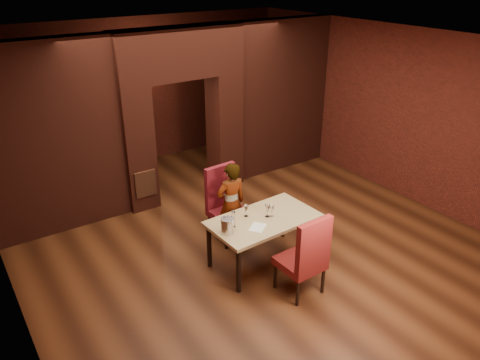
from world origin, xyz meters
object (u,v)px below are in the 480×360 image
object	(u,v)px
wine_glass_a	(246,211)
wine_glass_c	(272,211)
chair_far	(229,205)
chair_near	(300,253)
water_bottle	(233,218)
wine_bucket	(227,226)
wine_glass_b	(268,211)
dining_table	(263,240)
potted_plant	(259,213)
person_seated	(231,204)

from	to	relation	value
wine_glass_a	wine_glass_c	world-z (taller)	wine_glass_a
chair_far	chair_near	xyz separation A→B (m)	(0.06, -1.71, -0.00)
chair_near	water_bottle	distance (m)	1.07
chair_far	wine_bucket	distance (m)	1.12
chair_far	wine_glass_a	bearing A→B (deg)	-104.22
wine_bucket	chair_far	bearing A→B (deg)	55.97
chair_near	wine_glass_c	world-z (taller)	chair_near
wine_glass_a	wine_glass_b	distance (m)	0.32
dining_table	wine_glass_a	distance (m)	0.54
potted_plant	chair_near	bearing A→B (deg)	-109.25
wine_glass_a	wine_glass_b	xyz separation A→B (m)	(0.26, -0.19, 0.01)
dining_table	chair_near	world-z (taller)	chair_near
dining_table	chair_near	distance (m)	0.88
chair_near	potted_plant	distance (m)	1.93
chair_near	water_bottle	world-z (taller)	chair_near
chair_far	wine_glass_a	size ratio (longest dim) A/B	6.79
water_bottle	wine_bucket	bearing A→B (deg)	-150.72
wine_glass_a	wine_bucket	world-z (taller)	wine_bucket
wine_glass_a	potted_plant	size ratio (longest dim) A/B	0.40
person_seated	water_bottle	xyz separation A→B (m)	(-0.41, -0.70, 0.19)
dining_table	water_bottle	size ratio (longest dim) A/B	6.14
chair_far	wine_glass_c	bearing A→B (deg)	-81.69
chair_near	wine_glass_a	distance (m)	1.09
wine_glass_b	wine_glass_c	size ratio (longest dim) A/B	1.11
chair_far	chair_near	world-z (taller)	chair_far
wine_bucket	potted_plant	xyz separation A→B (m)	(1.29, 0.97, -0.65)
chair_far	wine_glass_c	xyz separation A→B (m)	(0.19, -0.89, 0.23)
chair_far	wine_bucket	world-z (taller)	chair_far
dining_table	chair_near	bearing A→B (deg)	-92.05
chair_far	dining_table	bearing A→B (deg)	-90.02
chair_far	wine_glass_c	size ratio (longest dim) A/B	6.89
wine_glass_a	potted_plant	bearing A→B (deg)	42.66
person_seated	potted_plant	world-z (taller)	person_seated
chair_near	potted_plant	xyz separation A→B (m)	(0.62, 1.79, -0.39)
wine_bucket	person_seated	bearing A→B (deg)	53.76
wine_glass_c	water_bottle	xyz separation A→B (m)	(-0.63, 0.08, 0.04)
wine_glass_b	potted_plant	xyz separation A→B (m)	(0.54, 0.93, -0.63)
person_seated	wine_glass_b	xyz separation A→B (m)	(0.17, -0.74, 0.16)
chair_near	wine_glass_b	distance (m)	0.90
wine_glass_c	wine_bucket	world-z (taller)	wine_bucket
dining_table	water_bottle	distance (m)	0.72
wine_glass_c	wine_bucket	bearing A→B (deg)	-178.98
chair_near	wine_bucket	size ratio (longest dim) A/B	5.47
chair_far	potted_plant	distance (m)	0.79
wine_bucket	wine_glass_c	bearing A→B (deg)	1.02
chair_far	chair_near	size ratio (longest dim) A/B	1.00
chair_near	person_seated	bearing A→B (deg)	-88.34
chair_far	water_bottle	world-z (taller)	chair_far
chair_far	wine_glass_b	world-z (taller)	chair_far
chair_near	wine_bucket	xyz separation A→B (m)	(-0.67, 0.81, 0.26)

